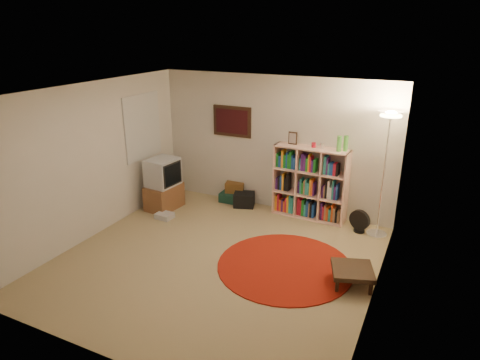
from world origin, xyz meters
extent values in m
cube|color=tan|center=(0.00, 0.00, -0.01)|extent=(4.50, 4.50, 0.02)
cube|color=white|center=(0.00, 0.00, 2.51)|extent=(4.50, 4.50, 0.02)
cube|color=beige|center=(0.00, 2.26, 1.25)|extent=(4.50, 0.02, 2.50)
cube|color=beige|center=(0.00, -2.26, 1.25)|extent=(4.50, 0.02, 2.50)
cube|color=beige|center=(-2.26, 0.00, 1.25)|extent=(0.02, 4.50, 2.50)
cube|color=beige|center=(2.26, 0.00, 1.25)|extent=(0.02, 4.50, 2.50)
cube|color=black|center=(-0.85, 2.23, 1.60)|extent=(0.78, 0.04, 0.58)
cube|color=#440D12|center=(-0.85, 2.21, 1.60)|extent=(0.66, 0.01, 0.46)
cube|color=white|center=(-2.23, 1.30, 1.55)|extent=(0.03, 1.00, 1.20)
cube|color=beige|center=(1.85, 2.24, 1.20)|extent=(0.08, 0.01, 0.12)
cube|color=#FFBFAA|center=(0.77, 2.11, 0.01)|extent=(1.33, 0.43, 0.03)
cube|color=#FFBFAA|center=(0.77, 2.11, 1.30)|extent=(1.33, 0.43, 0.03)
cube|color=#FFBFAA|center=(0.13, 2.13, 0.66)|extent=(0.04, 0.38, 1.32)
cube|color=#FFBFAA|center=(1.42, 2.08, 0.66)|extent=(0.04, 0.38, 1.32)
cube|color=#FFBFAA|center=(0.78, 2.28, 0.66)|extent=(1.32, 0.07, 1.32)
cube|color=#FFBFAA|center=(0.55, 2.12, 0.66)|extent=(0.04, 0.36, 1.26)
cube|color=#FFBFAA|center=(0.99, 2.10, 0.66)|extent=(0.04, 0.36, 1.26)
cube|color=#FFBFAA|center=(0.77, 2.11, 0.44)|extent=(1.28, 0.41, 0.03)
cube|color=#FFBFAA|center=(0.77, 2.11, 0.88)|extent=(1.28, 0.41, 0.03)
cube|color=#FAA321|center=(0.16, 2.09, 0.18)|extent=(0.05, 0.15, 0.29)
cube|color=red|center=(0.20, 2.09, 0.20)|extent=(0.04, 0.15, 0.34)
cube|color=#DF531B|center=(0.24, 2.09, 0.15)|extent=(0.04, 0.15, 0.23)
cube|color=#471B6F|center=(0.28, 2.09, 0.15)|extent=(0.04, 0.15, 0.23)
cube|color=#DF531B|center=(0.32, 2.09, 0.14)|extent=(0.04, 0.15, 0.21)
cube|color=red|center=(0.36, 2.09, 0.17)|extent=(0.04, 0.15, 0.28)
cube|color=#FAA321|center=(0.39, 2.08, 0.20)|extent=(0.04, 0.15, 0.33)
cube|color=teal|center=(0.43, 2.08, 0.20)|extent=(0.05, 0.15, 0.34)
cube|color=teal|center=(0.48, 2.08, 0.19)|extent=(0.05, 0.15, 0.31)
cube|color=#471B6F|center=(0.16, 2.09, 0.56)|extent=(0.05, 0.15, 0.21)
cube|color=black|center=(0.20, 2.09, 0.58)|extent=(0.04, 0.15, 0.23)
cube|color=#1B4BA7|center=(0.24, 2.09, 0.60)|extent=(0.04, 0.15, 0.27)
cube|color=#FAA321|center=(0.28, 2.09, 0.62)|extent=(0.04, 0.15, 0.32)
cube|color=black|center=(0.33, 2.09, 0.58)|extent=(0.05, 0.15, 0.24)
cube|color=black|center=(0.37, 2.08, 0.62)|extent=(0.05, 0.15, 0.33)
cube|color=#1B8B27|center=(0.16, 2.09, 1.02)|extent=(0.05, 0.15, 0.26)
cube|color=#1B4BA7|center=(0.21, 2.09, 0.99)|extent=(0.05, 0.15, 0.22)
cube|color=#FAA321|center=(0.26, 2.09, 1.05)|extent=(0.05, 0.15, 0.33)
cube|color=#1B8B27|center=(0.30, 2.09, 1.01)|extent=(0.05, 0.15, 0.25)
cube|color=#1B4BA7|center=(0.34, 2.09, 1.03)|extent=(0.03, 0.15, 0.30)
cube|color=#1B8B27|center=(0.37, 2.09, 1.02)|extent=(0.03, 0.15, 0.27)
cube|color=#1B8B27|center=(0.41, 2.08, 1.04)|extent=(0.05, 0.15, 0.32)
cube|color=#1B4BA7|center=(0.45, 2.08, 1.01)|extent=(0.03, 0.15, 0.26)
cube|color=#1B4BA7|center=(0.48, 2.08, 0.99)|extent=(0.05, 0.15, 0.22)
cube|color=red|center=(0.60, 2.08, 0.19)|extent=(0.04, 0.15, 0.32)
cube|color=red|center=(0.64, 2.07, 0.18)|extent=(0.04, 0.15, 0.30)
cube|color=#1B8B27|center=(0.68, 2.07, 0.18)|extent=(0.05, 0.15, 0.30)
cube|color=teal|center=(0.73, 2.07, 0.15)|extent=(0.04, 0.15, 0.23)
cube|color=#1B4BA7|center=(0.77, 2.07, 0.19)|extent=(0.05, 0.15, 0.30)
cube|color=#997353|center=(0.81, 2.07, 0.17)|extent=(0.03, 0.15, 0.27)
cube|color=black|center=(0.84, 2.07, 0.18)|extent=(0.04, 0.15, 0.30)
cube|color=#1B4BA7|center=(0.88, 2.06, 0.16)|extent=(0.05, 0.15, 0.26)
cube|color=#471B6F|center=(0.59, 2.08, 0.57)|extent=(0.03, 0.15, 0.23)
cube|color=teal|center=(0.63, 2.07, 0.60)|extent=(0.04, 0.15, 0.28)
cube|color=#1B8B27|center=(0.66, 2.07, 0.56)|extent=(0.04, 0.15, 0.21)
cube|color=#997353|center=(0.69, 2.07, 0.58)|extent=(0.03, 0.15, 0.25)
cube|color=teal|center=(0.72, 2.07, 0.60)|extent=(0.03, 0.15, 0.28)
cube|color=teal|center=(0.76, 2.07, 0.57)|extent=(0.05, 0.15, 0.22)
cube|color=#FAA321|center=(0.80, 2.07, 0.61)|extent=(0.03, 0.15, 0.30)
cube|color=#DF531B|center=(0.84, 2.07, 0.60)|extent=(0.04, 0.15, 0.29)
cube|color=#471B6F|center=(0.87, 2.06, 0.58)|extent=(0.03, 0.15, 0.24)
cube|color=teal|center=(0.59, 2.08, 1.00)|extent=(0.03, 0.15, 0.23)
cube|color=#471B6F|center=(0.63, 2.07, 1.04)|extent=(0.05, 0.15, 0.31)
cube|color=#471B6F|center=(0.67, 2.07, 1.03)|extent=(0.05, 0.15, 0.30)
cube|color=#1B8B27|center=(0.72, 2.07, 1.01)|extent=(0.04, 0.15, 0.25)
cube|color=#FAA321|center=(0.75, 2.07, 1.04)|extent=(0.03, 0.15, 0.32)
cube|color=red|center=(0.78, 2.07, 1.03)|extent=(0.04, 0.15, 0.28)
cube|color=#471B6F|center=(0.82, 2.07, 1.00)|extent=(0.04, 0.15, 0.23)
cube|color=#1B8B27|center=(0.86, 2.06, 1.01)|extent=(0.05, 0.15, 0.25)
cube|color=#471B6F|center=(1.04, 2.06, 0.19)|extent=(0.04, 0.15, 0.32)
cube|color=red|center=(1.07, 2.06, 0.16)|extent=(0.04, 0.15, 0.25)
cube|color=#997353|center=(1.11, 2.05, 0.18)|extent=(0.03, 0.15, 0.28)
cube|color=#DF531B|center=(1.14, 2.05, 0.16)|extent=(0.05, 0.15, 0.26)
cube|color=teal|center=(1.19, 2.05, 0.14)|extent=(0.05, 0.15, 0.22)
cube|color=#DF531B|center=(1.23, 2.05, 0.19)|extent=(0.04, 0.15, 0.31)
cube|color=#997353|center=(1.27, 2.05, 0.17)|extent=(0.04, 0.15, 0.26)
cube|color=black|center=(1.31, 2.05, 0.14)|extent=(0.04, 0.15, 0.21)
cube|color=#997353|center=(1.34, 2.04, 0.15)|extent=(0.04, 0.15, 0.24)
cube|color=#471B6F|center=(1.03, 2.06, 0.57)|extent=(0.03, 0.15, 0.22)
cube|color=#997353|center=(1.06, 2.06, 0.57)|extent=(0.03, 0.15, 0.22)
cube|color=black|center=(1.10, 2.05, 0.61)|extent=(0.04, 0.15, 0.30)
cube|color=white|center=(1.13, 2.05, 0.62)|extent=(0.04, 0.15, 0.32)
cube|color=white|center=(1.18, 2.05, 0.57)|extent=(0.05, 0.15, 0.22)
cube|color=teal|center=(1.21, 2.05, 0.63)|extent=(0.04, 0.15, 0.34)
cube|color=#471B6F|center=(1.25, 2.05, 0.58)|extent=(0.04, 0.15, 0.24)
cube|color=#1B4BA7|center=(1.28, 2.05, 0.60)|extent=(0.04, 0.15, 0.28)
cube|color=teal|center=(1.04, 2.06, 1.05)|extent=(0.05, 0.15, 0.33)
cube|color=#471B6F|center=(1.08, 2.06, 1.03)|extent=(0.03, 0.15, 0.30)
cube|color=teal|center=(1.11, 2.05, 0.99)|extent=(0.03, 0.15, 0.21)
cube|color=#1B4BA7|center=(1.14, 2.05, 1.00)|extent=(0.03, 0.15, 0.23)
cube|color=#1B4BA7|center=(1.17, 2.05, 0.99)|extent=(0.03, 0.15, 0.22)
cube|color=red|center=(1.21, 2.05, 1.00)|extent=(0.05, 0.15, 0.22)
cube|color=black|center=(1.26, 2.05, 0.99)|extent=(0.04, 0.15, 0.22)
cube|color=black|center=(0.40, 2.14, 1.43)|extent=(0.16, 0.03, 0.23)
cube|color=#A7958B|center=(0.40, 2.13, 1.43)|extent=(0.12, 0.01, 0.18)
cylinder|color=#B51022|center=(0.79, 2.11, 1.36)|extent=(0.08, 0.08, 0.08)
cylinder|color=white|center=(0.94, 2.10, 1.37)|extent=(0.07, 0.07, 0.10)
cylinder|color=#60C64C|center=(1.24, 2.05, 1.45)|extent=(0.08, 0.08, 0.26)
cylinder|color=#60C64C|center=(1.34, 2.11, 1.45)|extent=(0.08, 0.08, 0.26)
cylinder|color=white|center=(2.02, 1.89, 0.02)|extent=(0.40, 0.40, 0.03)
cylinder|color=white|center=(2.02, 1.89, 1.01)|extent=(0.04, 0.04, 1.95)
cone|color=white|center=(2.02, 1.89, 2.02)|extent=(0.48, 0.48, 0.16)
cylinder|color=#FFD88C|center=(2.02, 1.89, 2.02)|extent=(0.39, 0.39, 0.02)
cylinder|color=black|center=(1.74, 1.88, 0.02)|extent=(0.23, 0.23, 0.03)
cylinder|color=black|center=(1.74, 1.88, 0.10)|extent=(0.05, 0.05, 0.14)
cylinder|color=black|center=(1.73, 1.86, 0.23)|extent=(0.36, 0.17, 0.35)
cube|color=brown|center=(-1.84, 1.28, 0.23)|extent=(0.53, 0.72, 0.47)
cube|color=silver|center=(-1.84, 1.28, 0.73)|extent=(0.52, 0.60, 0.52)
cube|color=black|center=(-1.60, 1.26, 0.73)|extent=(0.06, 0.49, 0.43)
cube|color=black|center=(-1.59, 1.26, 0.73)|extent=(0.05, 0.43, 0.38)
cube|color=silver|center=(-1.57, 0.89, 0.05)|extent=(0.31, 0.26, 0.10)
cube|color=#123227|center=(-0.75, 2.16, 0.09)|extent=(0.58, 0.39, 0.18)
cube|color=brown|center=(-0.78, 2.21, 0.29)|extent=(0.41, 0.33, 0.21)
cube|color=black|center=(-0.50, 2.03, 0.13)|extent=(0.47, 0.43, 0.27)
cylinder|color=maroon|center=(0.98, 0.28, 0.01)|extent=(1.97, 1.97, 0.02)
cube|color=black|center=(1.95, 0.24, 0.21)|extent=(0.68, 0.68, 0.06)
cube|color=black|center=(1.82, -0.03, 0.10)|extent=(0.05, 0.05, 0.19)
cube|color=black|center=(2.22, 0.11, 0.10)|extent=(0.05, 0.05, 0.19)
cube|color=black|center=(1.68, 0.38, 0.10)|extent=(0.05, 0.05, 0.19)
cube|color=black|center=(2.08, 0.52, 0.10)|extent=(0.05, 0.05, 0.19)
camera|label=1|loc=(2.74, -4.90, 3.32)|focal=32.00mm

